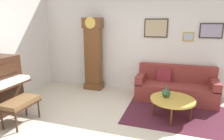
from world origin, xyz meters
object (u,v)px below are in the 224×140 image
Objects in this scene: green_jug at (166,93)px; couch at (175,87)px; grandfather_clock at (93,56)px; piano_bench at (20,103)px; coffee_table at (172,100)px.

couch is at bearing 80.22° from green_jug.
piano_bench is at bearing -102.57° from grandfather_clock.
couch is at bearing -2.94° from grandfather_clock.
coffee_table is (-0.04, -1.06, 0.07)m from couch.
couch is 1.06m from coffee_table.
piano_bench is at bearing -141.68° from couch.
green_jug is at bearing -28.42° from grandfather_clock.
piano_bench reaches higher than coffee_table.
grandfather_clock reaches higher than coffee_table.
grandfather_clock is 2.31× the size of coffee_table.
grandfather_clock is 8.46× the size of green_jug.
grandfather_clock is at bearing 177.06° from couch.
grandfather_clock is at bearing 152.15° from coffee_table.
grandfather_clock is at bearing 151.58° from green_jug.
green_jug is (2.60, 1.18, 0.09)m from piano_bench.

